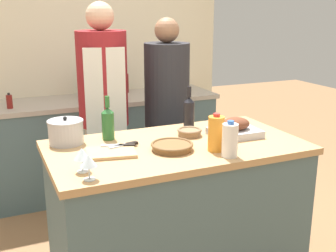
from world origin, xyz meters
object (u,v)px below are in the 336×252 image
wicker_basket (172,146)px  wine_glass_left (82,154)px  knife_paring (119,145)px  condiment_bottle_tall (9,102)px  juice_jug (216,133)px  condiment_bottle_short (126,83)px  cutting_board (111,153)px  mixing_bowl (189,132)px  stand_mixer (91,83)px  wine_bottle_green (108,122)px  milk_jug (230,140)px  person_cook_aproned (104,109)px  stock_pot (66,132)px  wine_glass_right (89,161)px  knife_chef (121,146)px  knife_bread (124,145)px  person_cook_guest (167,112)px  roasting_pan (235,129)px  wine_bottle_dark (189,111)px

wicker_basket → wine_glass_left: bearing=-167.0°
knife_paring → condiment_bottle_tall: 1.55m
juice_jug → wine_glass_left: (-0.75, -0.02, -0.01)m
juice_jug → condiment_bottle_short: juice_jug is taller
cutting_board → mixing_bowl: (0.55, 0.13, 0.02)m
stand_mixer → wicker_basket: bearing=-88.6°
wine_bottle_green → stand_mixer: size_ratio=0.76×
knife_paring → wicker_basket: bearing=-28.3°
milk_jug → person_cook_aproned: person_cook_aproned is taller
condiment_bottle_tall → wine_bottle_green: bearing=-69.0°
stock_pot → condiment_bottle_short: size_ratio=1.04×
wicker_basket → juice_jug: size_ratio=1.12×
stock_pot → knife_paring: bearing=-40.4°
wine_glass_right → wine_glass_left: bearing=93.7°
stand_mixer → condiment_bottle_tall: stand_mixer is taller
mixing_bowl → knife_chef: 0.46m
cutting_board → person_cook_aproned: person_cook_aproned is taller
knife_bread → stock_pot: bearing=142.3°
knife_chef → person_cook_guest: bearing=50.8°
roasting_pan → stock_pot: size_ratio=1.43×
person_cook_aproned → wine_glass_left: bearing=-101.0°
knife_bread → condiment_bottle_tall: 1.56m
wine_bottle_green → condiment_bottle_short: 1.65m
cutting_board → condiment_bottle_tall: (-0.43, 1.54, 0.01)m
condiment_bottle_short → person_cook_aproned: (-0.47, -0.90, -0.02)m
milk_jug → wine_bottle_green: bearing=132.1°
stock_pot → wine_bottle_green: 0.25m
cutting_board → mixing_bowl: size_ratio=1.97×
condiment_bottle_short → person_cook_aproned: 1.01m
wine_bottle_dark → knife_bread: size_ratio=1.49×
mixing_bowl → condiment_bottle_tall: (-0.97, 1.40, -0.00)m
stock_pot → wine_glass_right: (-0.00, -0.59, 0.02)m
knife_bread → stand_mixer: size_ratio=0.53×
person_cook_aproned → stock_pot: bearing=-113.3°
wine_bottle_dark → condiment_bottle_tall: 1.62m
wine_bottle_dark → condiment_bottle_short: bearing=88.3°
cutting_board → wine_bottle_green: bearing=77.0°
wine_bottle_green → wine_glass_right: bearing=-113.9°
wicker_basket → wine_glass_left: 0.55m
wine_bottle_dark → condiment_bottle_short: size_ratio=1.37×
juice_jug → milk_jug: bearing=-80.8°
condiment_bottle_tall → knife_chef: bearing=-70.3°
mixing_bowl → stand_mixer: size_ratio=0.44×
wine_bottle_dark → stock_pot: bearing=-177.9°
mixing_bowl → condiment_bottle_tall: bearing=124.7°
condiment_bottle_tall → person_cook_guest: person_cook_guest is taller
wicker_basket → wine_glass_right: wine_glass_right is taller
wine_bottle_green → knife_paring: bearing=-88.2°
wicker_basket → knife_chef: (-0.25, 0.18, -0.02)m
wine_glass_right → wine_bottle_green: bearing=66.1°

